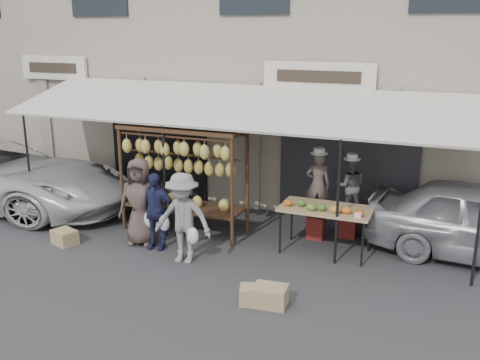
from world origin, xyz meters
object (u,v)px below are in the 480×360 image
object	(u,v)px
produce_table	(325,210)
customer_left	(140,202)
banana_rack	(182,159)
customer_mid	(155,211)
crate_near_a	(254,295)
customer_right	(183,218)
crate_far	(65,237)
crate_near_b	(270,296)
vendor_left	(318,184)
vendor_right	(351,186)

from	to	relation	value
produce_table	customer_left	bearing A→B (deg)	-165.55
banana_rack	customer_mid	world-z (taller)	banana_rack
crate_near_a	customer_right	bearing A→B (deg)	151.11
produce_table	crate_far	bearing A→B (deg)	-162.71
banana_rack	customer_right	size ratio (longest dim) A/B	1.55
crate_far	crate_near_b	bearing A→B (deg)	-9.33
produce_table	vendor_left	distance (m)	0.82
vendor_left	crate_far	xyz separation A→B (m)	(-4.52, -2.21, -0.99)
vendor_left	customer_mid	size ratio (longest dim) A/B	0.88
vendor_left	crate_near_b	bearing A→B (deg)	83.64
banana_rack	customer_left	bearing A→B (deg)	-118.46
customer_mid	customer_right	bearing A→B (deg)	-34.03
banana_rack	customer_left	xyz separation A→B (m)	(-0.47, -0.87, -0.71)
produce_table	crate_near_a	xyz separation A→B (m)	(-0.53, -2.30, -0.74)
customer_right	crate_near_b	xyz separation A→B (m)	(2.00, -0.93, -0.68)
banana_rack	crate_near_a	size ratio (longest dim) A/B	5.76
crate_near_b	produce_table	bearing A→B (deg)	82.90
crate_near_b	crate_far	xyz separation A→B (m)	(-4.57, 0.75, -0.01)
vendor_left	crate_far	distance (m)	5.13
customer_left	customer_right	bearing A→B (deg)	-31.51
banana_rack	vendor_left	size ratio (longest dim) A/B	1.96
vendor_left	vendor_right	size ratio (longest dim) A/B	1.12
crate_near_a	crate_near_b	bearing A→B (deg)	8.90
vendor_left	customer_left	bearing A→B (deg)	19.69
banana_rack	crate_far	bearing A→B (deg)	-141.39
vendor_right	banana_rack	bearing A→B (deg)	5.46
vendor_left	customer_right	xyz separation A→B (m)	(-1.95, -2.03, -0.30)
produce_table	crate_far	size ratio (longest dim) A/B	3.58
crate_near_a	crate_near_b	size ratio (longest dim) A/B	0.87
customer_right	crate_near_a	world-z (taller)	customer_right
crate_near_b	vendor_left	bearing A→B (deg)	90.94
crate_near_a	crate_near_b	xyz separation A→B (m)	(0.25, 0.04, 0.02)
produce_table	customer_left	xyz separation A→B (m)	(-3.46, -0.89, -0.01)
banana_rack	crate_far	size ratio (longest dim) A/B	5.47
crate_near_b	customer_right	bearing A→B (deg)	155.07
vendor_right	crate_near_b	distance (m)	3.46
vendor_left	crate_near_a	size ratio (longest dim) A/B	2.94
vendor_left	crate_far	world-z (taller)	vendor_left
produce_table	customer_right	size ratio (longest dim) A/B	1.01
crate_near_b	crate_near_a	bearing A→B (deg)	-171.10
produce_table	customer_right	world-z (taller)	customer_right
crate_far	crate_near_a	bearing A→B (deg)	-10.34
banana_rack	vendor_left	distance (m)	2.79
produce_table	banana_rack	bearing A→B (deg)	-179.61
banana_rack	crate_near_a	bearing A→B (deg)	-42.83
crate_near_a	crate_far	distance (m)	4.40
customer_left	crate_far	distance (m)	1.69
crate_far	banana_rack	bearing A→B (deg)	38.61
customer_mid	crate_near_b	xyz separation A→B (m)	(2.80, -1.30, -0.60)
crate_near_b	crate_far	world-z (taller)	crate_near_b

